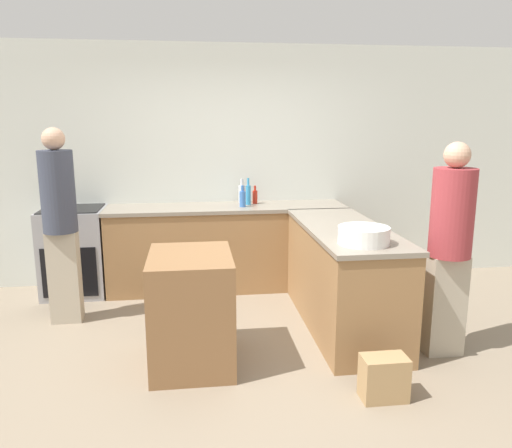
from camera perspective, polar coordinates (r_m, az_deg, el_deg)
The scene contains 14 objects.
ground_plane at distance 4.18m, azimuth -1.48°, elevation -14.83°, with size 14.00×14.00×0.00m, color gray.
wall_back at distance 5.80m, azimuth -3.67°, elevation 6.68°, with size 8.00×0.06×2.70m.
counter_back at distance 5.62m, azimuth -3.32°, elevation -2.61°, with size 2.63×0.64×0.94m.
counter_peninsula at distance 4.64m, azimuth 9.91°, elevation -5.95°, with size 0.69×1.85×0.94m.
range_oven at distance 5.75m, azimuth -19.99°, elevation -2.97°, with size 0.66×0.61×0.95m.
island_table at distance 3.93m, azimuth -7.39°, elevation -9.69°, with size 0.63×0.79×0.88m.
mixing_bowl at distance 3.92m, azimuth 12.20°, elevation -1.27°, with size 0.40×0.40×0.13m.
vinegar_bottle_clear at distance 5.69m, azimuth -1.62°, elevation 3.52°, with size 0.08×0.08×0.28m.
water_bottle_blue at distance 5.44m, azimuth -1.55°, elevation 2.95°, with size 0.07×0.07×0.24m.
hot_sauce_bottle at distance 5.65m, azimuth -0.12°, elevation 3.17°, with size 0.06×0.06×0.20m.
dish_soap_bottle at distance 5.57m, azimuth -0.89°, elevation 3.43°, with size 0.06×0.06×0.30m.
person_by_range at distance 4.87m, azimuth -21.50°, elevation 0.63°, with size 0.30×0.30×1.81m.
person_at_peninsula at distance 4.19m, azimuth 21.28°, elevation -1.96°, with size 0.33×0.33×1.71m.
paper_bag at distance 3.66m, azimuth 14.41°, elevation -16.66°, with size 0.31×0.19×0.31m.
Camera 1 is at (-0.38, -3.71, 1.89)m, focal length 35.00 mm.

